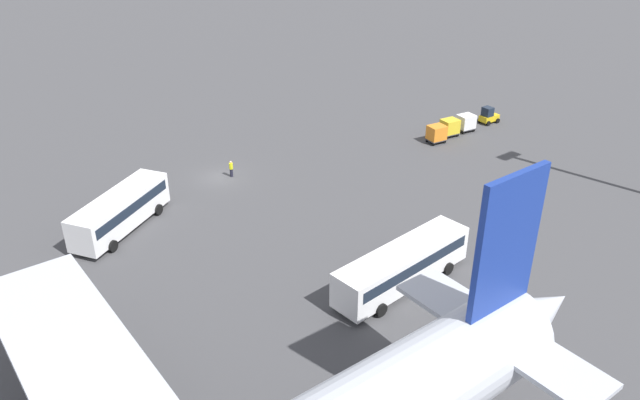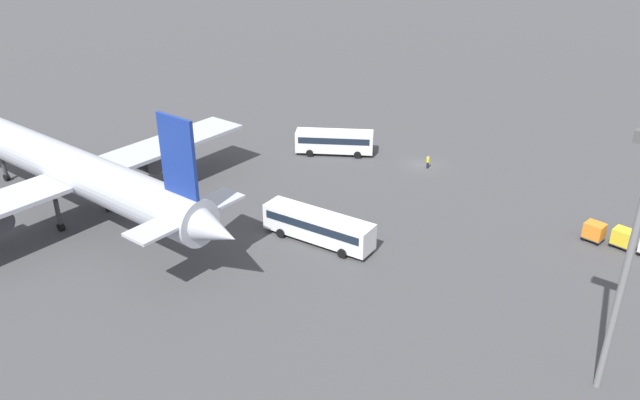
{
  "view_description": "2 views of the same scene",
  "coord_description": "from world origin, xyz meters",
  "px_view_note": "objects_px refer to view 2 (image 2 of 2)",
  "views": [
    {
      "loc": [
        26.55,
        51.87,
        27.73
      ],
      "look_at": [
        0.05,
        16.97,
        4.55
      ],
      "focal_mm": 35.0,
      "sensor_mm": 36.0,
      "label": 1
    },
    {
      "loc": [
        -36.93,
        69.44,
        32.75
      ],
      "look_at": [
        1.67,
        20.21,
        2.05
      ],
      "focal_mm": 35.0,
      "sensor_mm": 36.0,
      "label": 2
    }
  ],
  "objects_px": {
    "cargo_cart_yellow": "(623,237)",
    "cargo_cart_orange": "(594,231)",
    "worker_person": "(428,162)",
    "airplane": "(69,168)",
    "shuttle_bus_near": "(334,141)",
    "shuttle_bus_far": "(318,225)"
  },
  "relations": [
    {
      "from": "shuttle_bus_far",
      "to": "cargo_cart_yellow",
      "type": "xyz_separation_m",
      "value": [
        -25.35,
        -18.35,
        -0.73
      ]
    },
    {
      "from": "shuttle_bus_near",
      "to": "cargo_cart_orange",
      "type": "distance_m",
      "value": 36.3
    },
    {
      "from": "shuttle_bus_near",
      "to": "cargo_cart_yellow",
      "type": "xyz_separation_m",
      "value": [
        -38.88,
        2.47,
        -0.76
      ]
    },
    {
      "from": "worker_person",
      "to": "cargo_cart_yellow",
      "type": "bearing_deg",
      "value": 167.08
    },
    {
      "from": "worker_person",
      "to": "airplane",
      "type": "bearing_deg",
      "value": 56.48
    },
    {
      "from": "shuttle_bus_near",
      "to": "worker_person",
      "type": "height_order",
      "value": "shuttle_bus_near"
    },
    {
      "from": "airplane",
      "to": "worker_person",
      "type": "relative_size",
      "value": 29.73
    },
    {
      "from": "cargo_cart_orange",
      "to": "airplane",
      "type": "bearing_deg",
      "value": 32.45
    },
    {
      "from": "shuttle_bus_near",
      "to": "airplane",
      "type": "bearing_deg",
      "value": 38.64
    },
    {
      "from": "shuttle_bus_far",
      "to": "cargo_cart_yellow",
      "type": "height_order",
      "value": "shuttle_bus_far"
    },
    {
      "from": "airplane",
      "to": "cargo_cart_yellow",
      "type": "distance_m",
      "value": 59.06
    },
    {
      "from": "shuttle_bus_near",
      "to": "cargo_cart_orange",
      "type": "bearing_deg",
      "value": 142.95
    },
    {
      "from": "shuttle_bus_near",
      "to": "worker_person",
      "type": "bearing_deg",
      "value": 162.71
    },
    {
      "from": "airplane",
      "to": "shuttle_bus_far",
      "type": "xyz_separation_m",
      "value": [
        -24.89,
        -12.32,
        -4.01
      ]
    },
    {
      "from": "cargo_cart_yellow",
      "to": "cargo_cart_orange",
      "type": "relative_size",
      "value": 1.0
    },
    {
      "from": "shuttle_bus_far",
      "to": "cargo_cart_orange",
      "type": "distance_m",
      "value": 28.87
    },
    {
      "from": "worker_person",
      "to": "cargo_cart_orange",
      "type": "distance_m",
      "value": 24.14
    },
    {
      "from": "airplane",
      "to": "shuttle_bus_near",
      "type": "height_order",
      "value": "airplane"
    },
    {
      "from": "worker_person",
      "to": "cargo_cart_orange",
      "type": "relative_size",
      "value": 0.79
    },
    {
      "from": "shuttle_bus_near",
      "to": "shuttle_bus_far",
      "type": "distance_m",
      "value": 24.83
    },
    {
      "from": "airplane",
      "to": "worker_person",
      "type": "xyz_separation_m",
      "value": [
        -24.27,
        -36.64,
        -5.06
      ]
    },
    {
      "from": "worker_person",
      "to": "cargo_cart_orange",
      "type": "xyz_separation_m",
      "value": [
        -23.27,
        6.41,
        0.32
      ]
    }
  ]
}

